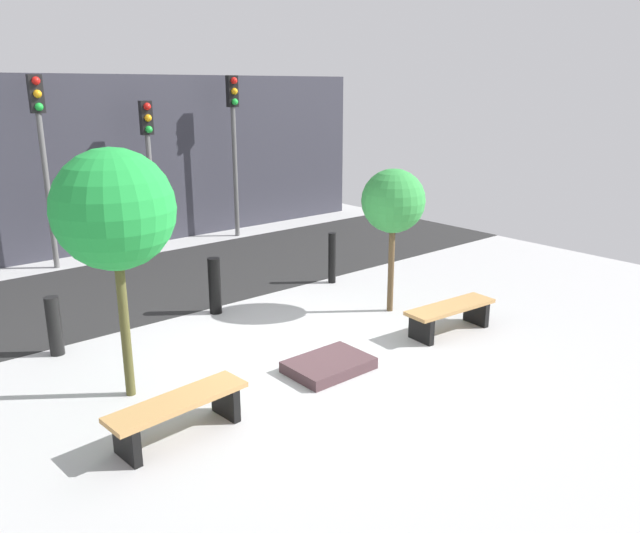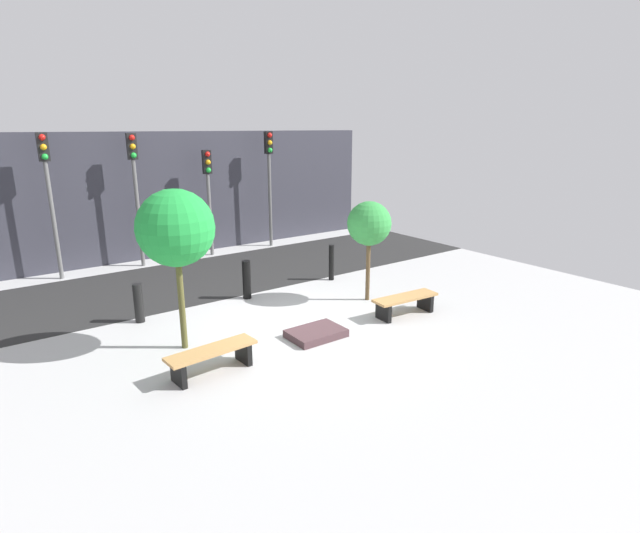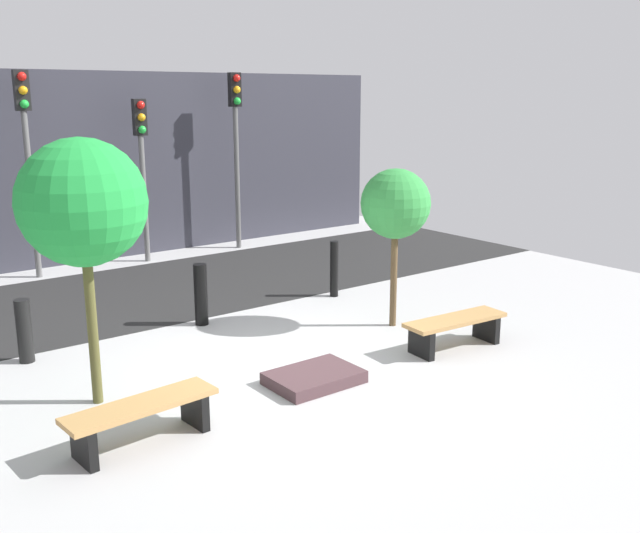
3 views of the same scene
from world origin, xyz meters
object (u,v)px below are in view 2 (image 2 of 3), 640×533
object	(u,v)px
tree_behind_left_bench	(176,229)
traffic_light_west	(48,181)
tree_behind_right_bench	(369,224)
traffic_light_mid_west	(135,177)
traffic_light_east	(269,169)
traffic_light_mid_east	(208,184)
bench_left	(212,356)
bollard_left	(247,280)
bollard_far_left	(139,303)
planter_bed	(316,333)
bench_right	(405,302)
bollard_center	(331,262)

from	to	relation	value
tree_behind_left_bench	traffic_light_west	distance (m)	6.84
tree_behind_right_bench	traffic_light_mid_west	distance (m)	7.71
tree_behind_right_bench	traffic_light_east	xyz separation A→B (m)	(1.13, 6.74, 0.86)
traffic_light_mid_west	traffic_light_mid_east	bearing A→B (deg)	-0.03
bench_left	traffic_light_east	world-z (taller)	traffic_light_east
traffic_light_mid_west	tree_behind_right_bench	bearing A→B (deg)	-61.46
bollard_left	traffic_light_west	size ratio (longest dim) A/B	0.24
tree_behind_left_bench	bollard_far_left	xyz separation A→B (m)	(-0.31, 1.93, -2.01)
traffic_light_east	planter_bed	bearing A→B (deg)	-114.49
bench_right	tree_behind_right_bench	distance (m)	2.14
planter_bed	tree_behind_right_bench	world-z (taller)	tree_behind_right_bench
bench_right	traffic_light_east	world-z (taller)	traffic_light_east
planter_bed	traffic_light_east	bearing A→B (deg)	65.51
traffic_light_mid_east	traffic_light_east	bearing A→B (deg)	0.03
bollard_center	traffic_light_east	bearing A→B (deg)	80.30
planter_bed	bench_right	bearing A→B (deg)	-4.64
bench_left	planter_bed	xyz separation A→B (m)	(2.47, 0.20, -0.26)
bollard_far_left	traffic_light_mid_west	distance (m)	5.59
traffic_light_east	bench_right	bearing A→B (deg)	-97.94
bench_left	bollard_far_left	xyz separation A→B (m)	(-0.31, 3.28, 0.12)
tree_behind_left_bench	bench_right	bearing A→B (deg)	-15.30
tree_behind_right_bench	tree_behind_left_bench	bearing A→B (deg)	180.00
tree_behind_left_bench	traffic_light_west	bearing A→B (deg)	99.50
bench_right	traffic_light_west	bearing A→B (deg)	131.28
bench_right	tree_behind_right_bench	size ratio (longest dim) A/B	0.66
tree_behind_left_bench	bollard_center	size ratio (longest dim) A/B	3.07
tree_behind_left_bench	traffic_light_mid_east	bearing A→B (deg)	61.46
bench_left	tree_behind_left_bench	distance (m)	2.52
bollard_center	traffic_light_east	distance (m)	5.40
bollard_left	traffic_light_mid_west	size ratio (longest dim) A/B	0.25
bollard_far_left	tree_behind_left_bench	bearing A→B (deg)	-81.00
bench_right	planter_bed	xyz separation A→B (m)	(-2.47, 0.20, -0.25)
tree_behind_left_bench	bollard_left	distance (m)	3.69
tree_behind_left_bench	bollard_left	size ratio (longest dim) A/B	3.17
bollard_far_left	traffic_light_mid_west	world-z (taller)	traffic_light_mid_west
tree_behind_right_bench	traffic_light_west	xyz separation A→B (m)	(-6.06, 6.74, 0.87)
traffic_light_west	bollard_far_left	bearing A→B (deg)	-80.30
traffic_light_mid_west	traffic_light_mid_east	size ratio (longest dim) A/B	1.16
bollard_left	bollard_center	bearing A→B (deg)	0.00
bench_right	tree_behind_left_bench	distance (m)	5.54
bench_right	traffic_light_east	distance (m)	8.54
traffic_light_mid_east	bench_right	bearing A→B (deg)	-81.09
bench_right	bollard_center	size ratio (longest dim) A/B	1.61
bollard_left	traffic_light_west	distance (m)	6.44
traffic_light_west	traffic_light_east	distance (m)	7.19
traffic_light_east	bollard_center	bearing A→B (deg)	-99.70
tree_behind_right_bench	bench_left	bearing A→B (deg)	-164.70
bench_right	tree_behind_right_bench	bearing A→B (deg)	94.44
traffic_light_mid_east	planter_bed	bearing A→B (deg)	-98.64
bench_right	traffic_light_mid_west	distance (m)	9.22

